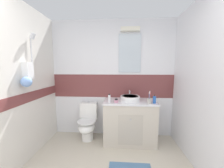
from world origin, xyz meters
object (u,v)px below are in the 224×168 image
object	(u,v)px
sink_basin	(130,98)
toilet	(88,122)
toothbrush_cup	(149,100)
deodorant_spray_can	(109,98)
hair_gel_jar	(116,101)
soap_dispenser	(154,100)

from	to	relation	value
sink_basin	toilet	xyz separation A→B (m)	(-0.87, 0.02, -0.54)
toilet	toothbrush_cup	world-z (taller)	toothbrush_cup
sink_basin	deodorant_spray_can	world-z (taller)	sink_basin
deodorant_spray_can	toothbrush_cup	bearing A→B (deg)	-1.27
deodorant_spray_can	hair_gel_jar	xyz separation A→B (m)	(0.13, 0.01, -0.05)
sink_basin	hair_gel_jar	size ratio (longest dim) A/B	5.51
soap_dispenser	deodorant_spray_can	size ratio (longest dim) A/B	1.05
toothbrush_cup	deodorant_spray_can	bearing A→B (deg)	178.73
toothbrush_cup	deodorant_spray_can	world-z (taller)	toothbrush_cup
sink_basin	toothbrush_cup	bearing A→B (deg)	-31.45
sink_basin	toothbrush_cup	world-z (taller)	toothbrush_cup
soap_dispenser	toothbrush_cup	bearing A→B (deg)	-167.58
toilet	hair_gel_jar	size ratio (longest dim) A/B	9.93
deodorant_spray_can	hair_gel_jar	distance (m)	0.14
deodorant_spray_can	sink_basin	bearing A→B (deg)	25.03
hair_gel_jar	toilet	bearing A→B (deg)	162.28
sink_basin	toothbrush_cup	xyz separation A→B (m)	(0.33, -0.20, 0.01)
soap_dispenser	deodorant_spray_can	xyz separation A→B (m)	(-0.83, -0.01, 0.01)
toothbrush_cup	deodorant_spray_can	xyz separation A→B (m)	(-0.73, 0.02, 0.02)
toilet	hair_gel_jar	xyz separation A→B (m)	(0.61, -0.19, 0.52)
sink_basin	toilet	distance (m)	1.03
sink_basin	deodorant_spray_can	size ratio (longest dim) A/B	2.60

